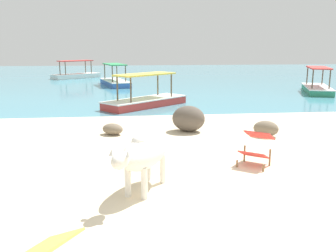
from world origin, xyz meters
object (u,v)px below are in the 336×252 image
at_px(deck_chair_near, 257,146).
at_px(cow, 145,152).
at_px(boat_white, 76,74).
at_px(boat_green, 317,87).
at_px(boat_blue, 115,81).
at_px(boat_red, 145,100).

bearing_deg(deck_chair_near, cow, -26.82).
distance_m(cow, boat_white, 22.45).
bearing_deg(boat_green, boat_blue, 86.37).
distance_m(deck_chair_near, boat_red, 7.75).
bearing_deg(boat_red, boat_white, 67.80).
bearing_deg(cow, boat_white, -142.10).
height_order(boat_green, boat_red, same).
distance_m(cow, boat_green, 15.26).
bearing_deg(cow, boat_blue, -148.94).
distance_m(deck_chair_near, boat_green, 13.04).
bearing_deg(cow, deck_chair_near, 143.45).
height_order(boat_green, boat_blue, same).
height_order(deck_chair_near, boat_white, boat_white).
bearing_deg(boat_white, boat_blue, 79.47).
relative_size(boat_red, boat_white, 0.99).
xyz_separation_m(boat_green, boat_white, (-13.35, 10.06, 0.00)).
relative_size(cow, boat_white, 0.48).
relative_size(deck_chair_near, boat_red, 0.26).
bearing_deg(boat_red, boat_blue, 59.71).
height_order(cow, boat_green, boat_green).
bearing_deg(deck_chair_near, boat_green, -175.57).
bearing_deg(boat_white, cow, 60.95).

